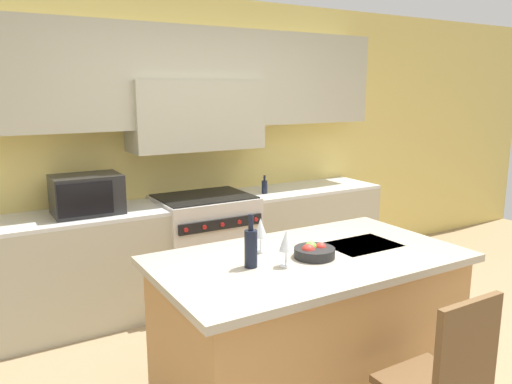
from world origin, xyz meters
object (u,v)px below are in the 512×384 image
at_px(range_stove, 205,247).
at_px(wine_bottle, 251,247).
at_px(wine_glass_near, 286,242).
at_px(microwave, 87,194).
at_px(island_chair, 445,379).
at_px(wine_glass_far, 261,229).
at_px(fruit_bowl, 314,252).
at_px(oil_bottle_on_counter, 265,186).

relative_size(range_stove, wine_bottle, 3.18).
bearing_deg(wine_bottle, wine_glass_near, -27.54).
height_order(microwave, island_chair, microwave).
relative_size(range_stove, island_chair, 0.97).
bearing_deg(island_chair, wine_glass_far, 107.98).
distance_m(range_stove, wine_glass_far, 1.65).
bearing_deg(fruit_bowl, range_stove, 86.49).
xyz_separation_m(range_stove, microwave, (-1.00, 0.02, 0.59)).
bearing_deg(wine_glass_near, microwave, 110.23).
bearing_deg(wine_bottle, wine_glass_far, 47.66).
bearing_deg(fruit_bowl, oil_bottle_on_counter, 67.26).
relative_size(wine_bottle, fruit_bowl, 1.25).
distance_m(wine_glass_near, oil_bottle_on_counter, 2.01).
bearing_deg(range_stove, wine_bottle, -106.43).
distance_m(range_stove, wine_glass_near, 1.92).
bearing_deg(range_stove, island_chair, -89.30).
xyz_separation_m(island_chair, wine_bottle, (-0.54, 0.89, 0.48)).
height_order(microwave, fruit_bowl, microwave).
relative_size(microwave, oil_bottle_on_counter, 3.02).
bearing_deg(island_chair, wine_bottle, 120.95).
height_order(wine_glass_far, fruit_bowl, wine_glass_far).
bearing_deg(microwave, wine_bottle, -73.93).
bearing_deg(fruit_bowl, island_chair, -80.66).
relative_size(wine_glass_near, wine_glass_far, 1.00).
distance_m(range_stove, island_chair, 2.60).
relative_size(range_stove, wine_glass_near, 4.53).
bearing_deg(wine_glass_far, range_stove, 77.94).
distance_m(fruit_bowl, oil_bottle_on_counter, 1.87).
relative_size(island_chair, fruit_bowl, 4.08).
xyz_separation_m(wine_glass_near, fruit_bowl, (0.22, 0.04, -0.11)).
bearing_deg(oil_bottle_on_counter, island_chair, -102.79).
xyz_separation_m(wine_bottle, wine_glass_far, (0.18, 0.20, 0.03)).
relative_size(range_stove, fruit_bowl, 3.97).
xyz_separation_m(wine_glass_far, oil_bottle_on_counter, (0.94, 1.48, -0.08)).
relative_size(microwave, fruit_bowl, 2.18).
distance_m(range_stove, oil_bottle_on_counter, 0.79).
bearing_deg(fruit_bowl, microwave, 116.76).
bearing_deg(microwave, wine_glass_near, -69.77).
xyz_separation_m(wine_glass_far, fruit_bowl, (0.21, -0.24, -0.11)).
xyz_separation_m(wine_bottle, oil_bottle_on_counter, (1.12, 1.68, -0.05)).
bearing_deg(wine_glass_far, island_chair, -72.02).
bearing_deg(microwave, oil_bottle_on_counter, -1.60).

